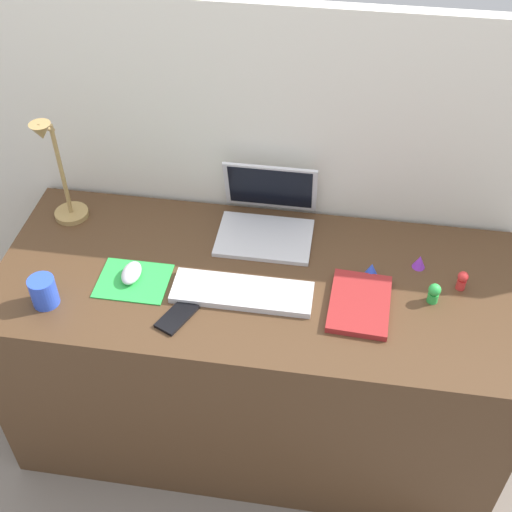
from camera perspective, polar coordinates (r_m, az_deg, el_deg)
ground_plane at (r=2.58m, az=-0.00°, el=-13.66°), size 6.00×6.00×0.00m
back_wall at (r=2.30m, az=1.41°, el=4.12°), size 2.78×0.05×1.43m
desk at (r=2.28m, az=-0.00°, el=-8.51°), size 1.58×0.66×0.74m
laptop at (r=2.14m, az=0.96°, el=3.52°), size 0.30×0.27×0.21m
keyboard at (r=1.95m, az=-1.19°, el=-3.12°), size 0.41×0.13×0.02m
mousepad at (r=2.03m, az=-10.40°, el=-2.09°), size 0.21×0.17×0.00m
mouse at (r=2.02m, az=-10.57°, el=-1.43°), size 0.06×0.10×0.03m
cell_phone at (r=1.90m, az=-6.74°, el=-5.14°), size 0.11×0.14×0.01m
desk_lamp at (r=2.18m, az=-16.51°, el=6.68°), size 0.11×0.15×0.39m
notebook_pad at (r=1.94m, az=8.82°, el=-4.03°), size 0.18×0.25×0.02m
coffee_mug at (r=2.00m, az=-17.65°, el=-2.90°), size 0.08×0.08×0.09m
toy_figurine_green at (r=1.98m, az=14.92°, el=-3.04°), size 0.04×0.04×0.06m
toy_figurine_purple at (r=2.08m, az=13.75°, el=-0.47°), size 0.04×0.04×0.04m
toy_figurine_blue at (r=2.02m, az=9.80°, el=-1.18°), size 0.04×0.04×0.05m
toy_figurine_red at (r=2.04m, az=17.16°, el=-1.96°), size 0.03×0.03×0.06m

